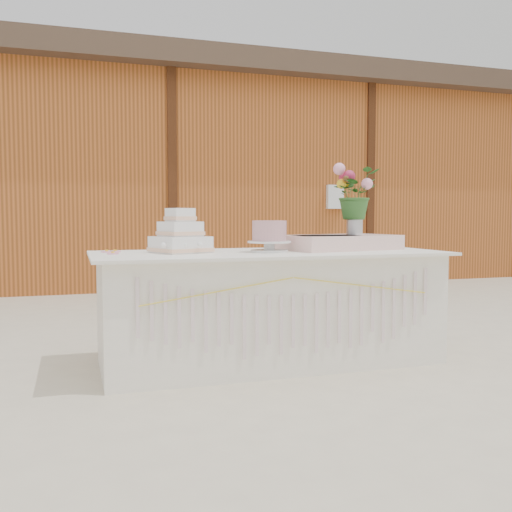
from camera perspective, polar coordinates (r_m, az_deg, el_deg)
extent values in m
plane|color=beige|center=(4.06, 1.32, -10.47)|extent=(80.00, 80.00, 0.00)
cube|color=#B05925|center=(9.81, -10.32, 6.77)|extent=(12.00, 4.00, 3.00)
cube|color=#403024|center=(10.03, -10.44, 16.23)|extent=(12.60, 4.60, 0.30)
cube|color=white|center=(3.98, 1.33, -5.24)|extent=(2.28, 0.88, 0.75)
cube|color=white|center=(3.94, 1.34, 0.29)|extent=(2.40, 1.00, 0.02)
cube|color=white|center=(3.86, -7.57, 1.14)|extent=(0.41, 0.41, 0.11)
cube|color=#FFC5A1|center=(3.86, -7.56, 0.66)|extent=(0.43, 0.43, 0.02)
cube|color=white|center=(3.86, -7.58, 2.70)|extent=(0.30, 0.30, 0.10)
cube|color=#FFC5A1|center=(3.86, -7.58, 2.28)|extent=(0.31, 0.31, 0.02)
cube|color=white|center=(3.86, -7.59, 4.10)|extent=(0.19, 0.19, 0.09)
cube|color=#FFC5A1|center=(3.86, -7.59, 3.76)|extent=(0.21, 0.21, 0.02)
cylinder|color=white|center=(3.89, 1.33, 0.51)|extent=(0.26, 0.26, 0.02)
cylinder|color=white|center=(3.89, 1.33, 0.98)|extent=(0.07, 0.07, 0.05)
cylinder|color=white|center=(3.89, 1.33, 1.43)|extent=(0.30, 0.30, 0.01)
cylinder|color=#C89093|center=(3.88, 1.34, 2.54)|extent=(0.23, 0.23, 0.14)
cube|color=#FBD3CA|center=(4.23, 8.27, 1.36)|extent=(0.93, 0.66, 0.11)
cylinder|color=silver|center=(4.31, 9.83, 3.19)|extent=(0.12, 0.12, 0.16)
imported|color=#2E5F26|center=(4.31, 9.87, 6.79)|extent=(0.42, 0.39, 0.38)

